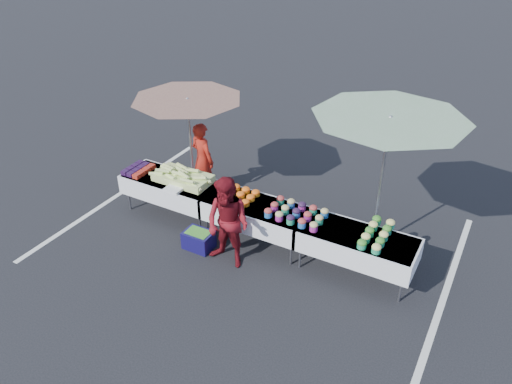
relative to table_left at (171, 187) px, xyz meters
The scene contains 17 objects.
ground 1.89m from the table_left, ahead, with size 80.00×80.00×0.00m, color black.
stripe_left 1.52m from the table_left, behind, with size 0.10×5.00×0.00m, color silver.
stripe_right 5.03m from the table_left, ahead, with size 0.10×5.00×0.00m, color silver.
table_left is the anchor object (origin of this frame).
table_center 1.80m from the table_left, ahead, with size 1.86×0.81×0.75m.
table_right 3.60m from the table_left, ahead, with size 1.86×0.81×0.75m.
berry_punnets 0.74m from the table_left, behind, with size 0.40×0.54×0.08m.
corn_pile 0.36m from the table_left, ahead, with size 1.16×0.57×0.26m.
plastic_bags 0.47m from the table_left, 45.00° to the right, with size 0.30×0.25×0.05m, color white.
carrot_bowls 1.47m from the table_left, ahead, with size 0.55×0.69×0.11m.
potato_cups 2.56m from the table_left, ahead, with size 0.94×0.58×0.16m.
bean_baskets 3.87m from the table_left, ahead, with size 0.36×0.86×0.15m.
vendor 0.92m from the table_left, 83.49° to the left, with size 0.56×0.37×1.54m, color #A81F13.
customer 1.88m from the table_left, 23.71° to the right, with size 0.77×0.60×1.58m, color maroon.
umbrella_left 1.49m from the table_left, 91.42° to the left, with size 2.31×2.31×2.09m.
umbrella_right 4.07m from the table_left, 12.39° to the left, with size 2.85×2.85×2.45m.
storage_bin 1.29m from the table_left, 32.24° to the right, with size 0.50×0.36×0.32m.
Camera 1 is at (3.46, -6.20, 5.29)m, focal length 35.00 mm.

